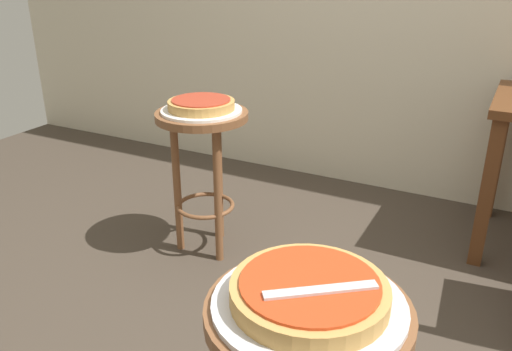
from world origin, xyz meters
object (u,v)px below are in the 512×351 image
object	(u,v)px
pizza_middle	(201,104)
pizza_server_knife	(321,290)
stool_middle	(203,148)
pizza_foreground	(309,292)
serving_plate_middle	(202,111)
serving_plate_foreground	(309,304)

from	to	relation	value
pizza_middle	pizza_server_knife	world-z (taller)	pizza_server_knife
stool_middle	pizza_middle	distance (m)	0.21
pizza_foreground	pizza_server_knife	bearing A→B (deg)	-33.69
pizza_foreground	serving_plate_middle	xyz separation A→B (m)	(-0.95, 1.08, -0.03)
serving_plate_middle	pizza_server_knife	bearing A→B (deg)	-48.32
pizza_foreground	pizza_middle	world-z (taller)	same
pizza_middle	serving_plate_middle	bearing A→B (deg)	0.00
serving_plate_middle	pizza_middle	bearing A→B (deg)	0.00
pizza_foreground	pizza_middle	bearing A→B (deg)	131.31
serving_plate_foreground	pizza_foreground	size ratio (longest dim) A/B	1.24
serving_plate_foreground	serving_plate_middle	size ratio (longest dim) A/B	1.07
serving_plate_foreground	pizza_foreground	xyz separation A→B (m)	(-0.00, -0.00, 0.03)
serving_plate_middle	pizza_server_knife	size ratio (longest dim) A/B	1.64
stool_middle	pizza_server_knife	distance (m)	1.49
pizza_foreground	pizza_server_knife	size ratio (longest dim) A/B	1.42
serving_plate_middle	pizza_middle	xyz separation A→B (m)	(0.00, 0.00, 0.03)
pizza_foreground	serving_plate_foreground	bearing A→B (deg)	63.43
pizza_middle	pizza_foreground	bearing A→B (deg)	-48.69
stool_middle	serving_plate_middle	distance (m)	0.18
serving_plate_foreground	serving_plate_middle	world-z (taller)	same
pizza_foreground	pizza_middle	distance (m)	1.44
serving_plate_middle	pizza_middle	distance (m)	0.03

